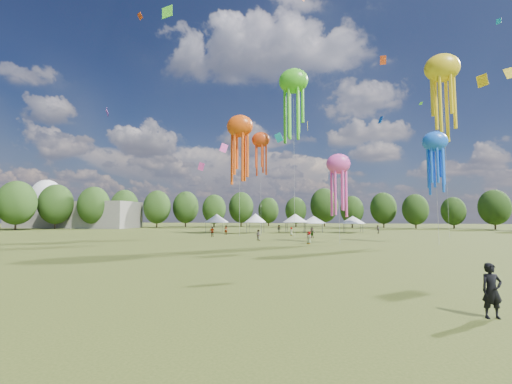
# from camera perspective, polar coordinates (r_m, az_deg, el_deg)

# --- Properties ---
(ground) EXTENTS (300.00, 300.00, 0.00)m
(ground) POSITION_cam_1_polar(r_m,az_deg,el_deg) (16.58, 0.37, -16.99)
(ground) COLOR #384416
(ground) RESTS_ON ground
(observer_main) EXTENTS (0.77, 0.56, 1.95)m
(observer_main) POSITION_cam_1_polar(r_m,az_deg,el_deg) (14.78, 36.24, -13.88)
(observer_main) COLOR black
(observer_main) RESTS_ON ground
(spectator_near) EXTENTS (0.99, 0.94, 1.62)m
(spectator_near) POSITION_cam_1_polar(r_m,az_deg,el_deg) (48.38, 0.41, -7.64)
(spectator_near) COLOR gray
(spectator_near) RESTS_ON ground
(spectators_far) EXTENTS (31.56, 30.62, 1.85)m
(spectators_far) POSITION_cam_1_polar(r_m,az_deg,el_deg) (60.38, 6.56, -6.90)
(spectators_far) COLOR gray
(spectators_far) RESTS_ON ground
(festival_tents) EXTENTS (35.63, 11.15, 4.23)m
(festival_tents) POSITION_cam_1_polar(r_m,az_deg,el_deg) (72.57, 5.30, -4.73)
(festival_tents) COLOR #47474C
(festival_tents) RESTS_ON ground
(show_kites) EXTENTS (41.67, 20.15, 32.51)m
(show_kites) POSITION_cam_1_polar(r_m,az_deg,el_deg) (59.98, 14.79, 13.65)
(show_kites) COLOR red
(show_kites) RESTS_ON ground
(small_kites) EXTENTS (65.91, 48.84, 46.78)m
(small_kites) POSITION_cam_1_polar(r_m,az_deg,el_deg) (63.24, 7.88, 22.71)
(small_kites) COLOR red
(small_kites) RESTS_ON ground
(treeline) EXTENTS (201.57, 95.24, 13.43)m
(treeline) POSITION_cam_1_polar(r_m,az_deg,el_deg) (78.76, 6.00, -2.14)
(treeline) COLOR #38281C
(treeline) RESTS_ON ground
(hangar) EXTENTS (40.00, 12.00, 8.00)m
(hangar) POSITION_cam_1_polar(r_m,az_deg,el_deg) (115.54, -29.53, -3.54)
(hangar) COLOR gray
(hangar) RESTS_ON ground
(radome) EXTENTS (9.00, 9.00, 16.00)m
(radome) POSITION_cam_1_polar(r_m,az_deg,el_deg) (130.90, -33.06, -0.80)
(radome) COLOR white
(radome) RESTS_ON ground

